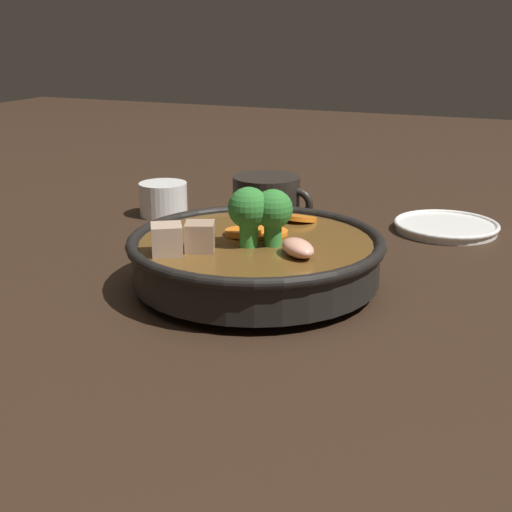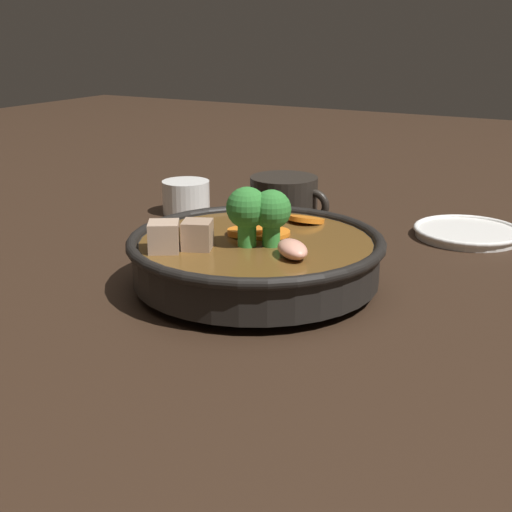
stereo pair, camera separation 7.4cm
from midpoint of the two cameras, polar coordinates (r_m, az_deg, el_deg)
The scene contains 5 objects.
ground_plane at distance 0.75m, azimuth -2.82°, elevation -2.55°, with size 3.00×3.00×0.00m, color black.
stirfry_bowl at distance 0.73m, azimuth -2.90°, elevation 0.14°, with size 0.27×0.27×0.11m.
side_saucer at distance 0.97m, azimuth 12.89°, elevation 2.31°, with size 0.14×0.14×0.01m.
tea_cup at distance 1.03m, azimuth -9.47°, elevation 4.51°, with size 0.07×0.07×0.05m.
dark_mug at distance 0.94m, azimuth -1.33°, elevation 4.21°, with size 0.11×0.09×0.07m.
Camera 1 is at (0.28, -0.64, 0.27)m, focal length 50.00 mm.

